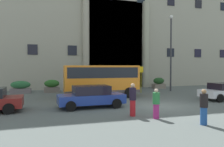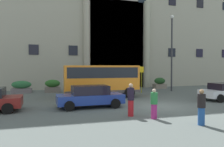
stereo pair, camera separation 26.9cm
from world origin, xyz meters
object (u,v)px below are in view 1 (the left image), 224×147
parked_sedan_second (91,96)px  motorcycle_near_kerb (90,96)px  hedge_planter_far_east (114,83)px  parked_coupe_end (224,91)px  bus_stop_sign (141,77)px  motorcycle_far_end (215,91)px  orange_minibus (101,78)px  hedge_planter_far_west (52,86)px  pedestrian_woman_with_bag (204,107)px  pedestrian_woman_dark_dress (133,100)px  hedge_planter_entrance_right (21,87)px  pedestrian_child_trailing (156,104)px  lamppost_plaza_centre (171,47)px  hedge_planter_east (159,83)px

parked_sedan_second → motorcycle_near_kerb: (0.41, 2.33, -0.26)m
hedge_planter_far_east → parked_coupe_end: 11.33m
bus_stop_sign → hedge_planter_far_east: bearing=119.2°
motorcycle_far_end → bus_stop_sign: bearing=144.3°
orange_minibus → hedge_planter_far_west: 6.30m
hedge_planter_far_east → pedestrian_woman_with_bag: 15.28m
pedestrian_woman_dark_dress → motorcycle_far_end: bearing=-19.9°
hedge_planter_far_west → hedge_planter_entrance_right: (-3.00, 0.25, -0.04)m
parked_sedan_second → pedestrian_woman_with_bag: pedestrian_woman_with_bag is taller
pedestrian_woman_dark_dress → orange_minibus: bearing=40.7°
pedestrian_woman_with_bag → parked_sedan_second: bearing=-64.5°
pedestrian_child_trailing → bus_stop_sign: bearing=-93.4°
motorcycle_far_end → pedestrian_woman_dark_dress: 11.90m
parked_coupe_end → motorcycle_near_kerb: size_ratio=1.97×
motorcycle_near_kerb → pedestrian_woman_dark_dress: size_ratio=1.16×
orange_minibus → lamppost_plaza_centre: (8.44, 2.44, 3.11)m
pedestrian_woman_dark_dress → pedestrian_woman_with_bag: bearing=-94.7°
hedge_planter_east → lamppost_plaza_centre: 5.01m
hedge_planter_far_west → motorcycle_near_kerb: size_ratio=0.78×
hedge_planter_far_west → motorcycle_near_kerb: (2.62, -6.94, -0.18)m
hedge_planter_east → motorcycle_near_kerb: (-9.98, -7.48, -0.18)m
hedge_planter_far_east → parked_coupe_end: hedge_planter_far_east is taller
hedge_planter_far_west → lamppost_plaza_centre: (12.46, -2.31, 4.12)m
hedge_planter_far_west → hedge_planter_entrance_right: hedge_planter_far_west is taller
parked_sedan_second → hedge_planter_entrance_right: bearing=116.6°
orange_minibus → parked_coupe_end: 10.12m
bus_stop_sign → parked_coupe_end: (4.44, -6.21, -0.95)m
orange_minibus → hedge_planter_entrance_right: bearing=146.3°
parked_coupe_end → motorcycle_near_kerb: (-10.46, 2.22, -0.24)m
parked_sedan_second → pedestrian_woman_with_bag: (4.03, -5.70, 0.09)m
hedge_planter_entrance_right → parked_coupe_end: parked_coupe_end is taller
hedge_planter_far_east → lamppost_plaza_centre: lamppost_plaza_centre is taller
bus_stop_sign → hedge_planter_far_west: (-8.64, 2.94, -1.01)m
hedge_planter_east → motorcycle_near_kerb: 12.47m
hedge_planter_far_east → hedge_planter_entrance_right: bearing=-179.8°
motorcycle_far_end → lamppost_plaza_centre: 6.51m
orange_minibus → parked_sedan_second: (-1.81, -4.52, -0.92)m
hedge_planter_far_west → pedestrian_woman_with_bag: (6.23, -14.97, 0.18)m
hedge_planter_far_west → parked_sedan_second: 9.53m
hedge_planter_far_east → hedge_planter_far_west: (-6.83, -0.29, -0.13)m
motorcycle_far_end → parked_sedan_second: bearing=-170.0°
hedge_planter_east → parked_coupe_end: 9.71m
lamppost_plaza_centre → pedestrian_woman_dark_dress: bearing=-130.6°
pedestrian_woman_dark_dress → pedestrian_child_trailing: pedestrian_woman_dark_dress is taller
hedge_planter_east → pedestrian_child_trailing: 15.89m
parked_coupe_end → motorcycle_near_kerb: 10.69m
motorcycle_far_end → parked_coupe_end: bearing=-119.5°
orange_minibus → hedge_planter_far_east: bearing=62.6°
hedge_planter_east → parked_coupe_end: (0.48, -9.70, 0.06)m
parked_coupe_end → motorcycle_far_end: parked_coupe_end is taller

